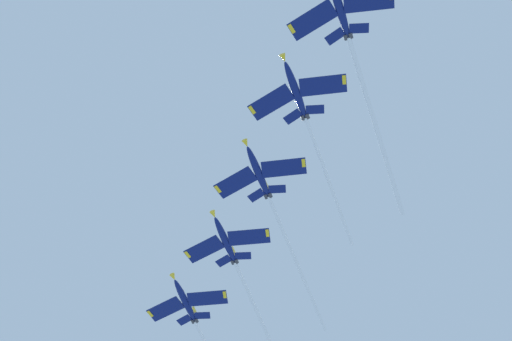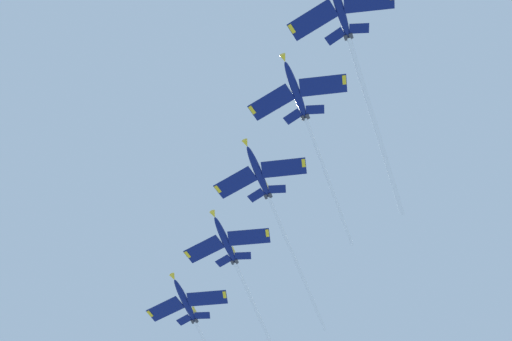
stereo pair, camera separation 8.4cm
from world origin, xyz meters
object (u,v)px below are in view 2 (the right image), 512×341
jet_lead (357,64)px  jet_fifth (197,326)px  jet_fourth (240,275)px  jet_third (272,204)px  jet_second (306,117)px

jet_lead → jet_fifth: bearing=-140.5°
jet_fourth → jet_fifth: 17.77m
jet_lead → jet_fourth: jet_lead is taller
jet_third → jet_fifth: bearing=-140.7°
jet_lead → jet_second: size_ratio=1.18×
jet_third → jet_fourth: jet_third is taller
jet_fifth → jet_lead: bearing=39.5°
jet_fourth → jet_third: bearing=31.9°
jet_lead → jet_fourth: (-42.39, -31.76, -9.34)m
jet_fourth → jet_fifth: bearing=-132.4°
jet_lead → jet_third: jet_lead is taller
jet_lead → jet_fifth: size_ratio=1.15×
jet_lead → jet_second: 14.43m
jet_lead → jet_fifth: 71.33m
jet_lead → jet_fifth: (-54.16, -44.65, -12.65)m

